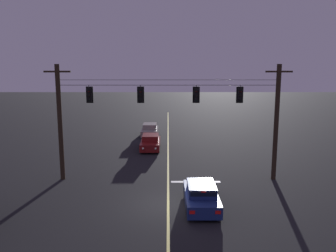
{
  "coord_description": "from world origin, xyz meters",
  "views": [
    {
      "loc": [
        -0.01,
        -18.36,
        7.76
      ],
      "look_at": [
        0.0,
        5.55,
        3.62
      ],
      "focal_mm": 36.28,
      "sensor_mm": 36.0,
      "label": 1
    }
  ],
  "objects_px": {
    "traffic_light_centre": "(196,95)",
    "car_oncoming_lead": "(150,142)",
    "traffic_light_left_inner": "(140,95)",
    "traffic_light_leftmost": "(89,95)",
    "car_waiting_near_lane": "(201,196)",
    "car_oncoming_trailing": "(150,130)",
    "traffic_light_right_inner": "(240,95)"
  },
  "relations": [
    {
      "from": "traffic_light_centre",
      "to": "car_oncoming_lead",
      "type": "distance_m",
      "value": 11.02
    },
    {
      "from": "car_oncoming_lead",
      "to": "traffic_light_left_inner",
      "type": "bearing_deg",
      "value": -91.14
    },
    {
      "from": "traffic_light_leftmost",
      "to": "car_oncoming_lead",
      "type": "height_order",
      "value": "traffic_light_leftmost"
    },
    {
      "from": "traffic_light_left_inner",
      "to": "traffic_light_centre",
      "type": "bearing_deg",
      "value": 0.0
    },
    {
      "from": "traffic_light_centre",
      "to": "car_waiting_near_lane",
      "type": "height_order",
      "value": "traffic_light_centre"
    },
    {
      "from": "car_oncoming_trailing",
      "to": "car_waiting_near_lane",
      "type": "bearing_deg",
      "value": -78.94
    },
    {
      "from": "car_waiting_near_lane",
      "to": "traffic_light_centre",
      "type": "bearing_deg",
      "value": 89.35
    },
    {
      "from": "traffic_light_centre",
      "to": "car_waiting_near_lane",
      "type": "distance_m",
      "value": 7.14
    },
    {
      "from": "traffic_light_left_inner",
      "to": "car_oncoming_lead",
      "type": "bearing_deg",
      "value": 88.86
    },
    {
      "from": "traffic_light_centre",
      "to": "car_oncoming_lead",
      "type": "relative_size",
      "value": 0.28
    },
    {
      "from": "traffic_light_left_inner",
      "to": "car_oncoming_trailing",
      "type": "bearing_deg",
      "value": 90.87
    },
    {
      "from": "traffic_light_right_inner",
      "to": "traffic_light_leftmost",
      "type": "bearing_deg",
      "value": 180.0
    },
    {
      "from": "traffic_light_right_inner",
      "to": "car_waiting_near_lane",
      "type": "height_order",
      "value": "traffic_light_right_inner"
    },
    {
      "from": "traffic_light_leftmost",
      "to": "car_waiting_near_lane",
      "type": "distance_m",
      "value": 10.13
    },
    {
      "from": "traffic_light_centre",
      "to": "car_oncoming_trailing",
      "type": "xyz_separation_m",
      "value": [
        -4.01,
        15.44,
        -5.28
      ]
    },
    {
      "from": "traffic_light_left_inner",
      "to": "car_waiting_near_lane",
      "type": "relative_size",
      "value": 0.28
    },
    {
      "from": "traffic_light_left_inner",
      "to": "car_oncoming_trailing",
      "type": "relative_size",
      "value": 0.28
    },
    {
      "from": "traffic_light_leftmost",
      "to": "traffic_light_centre",
      "type": "bearing_deg",
      "value": 0.0
    },
    {
      "from": "traffic_light_right_inner",
      "to": "car_oncoming_trailing",
      "type": "xyz_separation_m",
      "value": [
        -6.97,
        15.44,
        -5.28
      ]
    },
    {
      "from": "traffic_light_left_inner",
      "to": "car_oncoming_trailing",
      "type": "height_order",
      "value": "traffic_light_left_inner"
    },
    {
      "from": "traffic_light_right_inner",
      "to": "car_waiting_near_lane",
      "type": "distance_m",
      "value": 7.75
    },
    {
      "from": "traffic_light_left_inner",
      "to": "car_oncoming_lead",
      "type": "distance_m",
      "value": 10.42
    },
    {
      "from": "traffic_light_centre",
      "to": "car_oncoming_lead",
      "type": "height_order",
      "value": "traffic_light_centre"
    },
    {
      "from": "traffic_light_left_inner",
      "to": "traffic_light_right_inner",
      "type": "xyz_separation_m",
      "value": [
        6.74,
        0.0,
        0.0
      ]
    },
    {
      "from": "traffic_light_leftmost",
      "to": "traffic_light_right_inner",
      "type": "relative_size",
      "value": 1.0
    },
    {
      "from": "traffic_light_leftmost",
      "to": "car_oncoming_trailing",
      "type": "bearing_deg",
      "value": 78.17
    },
    {
      "from": "traffic_light_leftmost",
      "to": "car_oncoming_lead",
      "type": "distance_m",
      "value": 11.04
    },
    {
      "from": "traffic_light_centre",
      "to": "traffic_light_right_inner",
      "type": "bearing_deg",
      "value": 0.0
    },
    {
      "from": "traffic_light_left_inner",
      "to": "car_waiting_near_lane",
      "type": "height_order",
      "value": "traffic_light_left_inner"
    },
    {
      "from": "traffic_light_left_inner",
      "to": "traffic_light_centre",
      "type": "height_order",
      "value": "same"
    },
    {
      "from": "traffic_light_leftmost",
      "to": "car_oncoming_trailing",
      "type": "distance_m",
      "value": 16.63
    },
    {
      "from": "traffic_light_left_inner",
      "to": "traffic_light_centre",
      "type": "relative_size",
      "value": 1.0
    }
  ]
}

